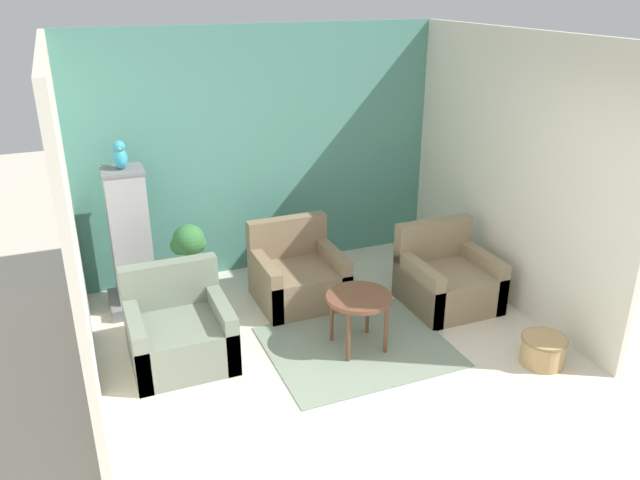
# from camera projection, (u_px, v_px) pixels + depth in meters

# --- Properties ---
(ground_plane) EXTENTS (20.00, 20.00, 0.00)m
(ground_plane) POSITION_uv_depth(u_px,v_px,m) (406.00, 440.00, 4.54)
(ground_plane) COLOR beige
(ground_plane) RESTS_ON ground
(wall_back_accent) EXTENTS (4.15, 0.06, 2.69)m
(wall_back_accent) POSITION_uv_depth(u_px,v_px,m) (262.00, 152.00, 6.86)
(wall_back_accent) COLOR #4C897A
(wall_back_accent) RESTS_ON ground_plane
(wall_left) EXTENTS (0.06, 3.30, 2.69)m
(wall_left) POSITION_uv_depth(u_px,v_px,m) (71.00, 230.00, 4.71)
(wall_left) COLOR beige
(wall_left) RESTS_ON ground_plane
(wall_right) EXTENTS (0.06, 3.30, 2.69)m
(wall_right) POSITION_uv_depth(u_px,v_px,m) (511.00, 172.00, 6.15)
(wall_right) COLOR beige
(wall_right) RESTS_ON ground_plane
(area_rug) EXTENTS (1.60, 1.35, 0.01)m
(area_rug) POSITION_uv_depth(u_px,v_px,m) (358.00, 346.00, 5.69)
(area_rug) COLOR gray
(area_rug) RESTS_ON ground_plane
(coffee_table) EXTENTS (0.59, 0.59, 0.53)m
(coffee_table) POSITION_uv_depth(u_px,v_px,m) (359.00, 302.00, 5.51)
(coffee_table) COLOR brown
(coffee_table) RESTS_ON ground_plane
(armchair_left) EXTENTS (0.85, 0.82, 0.81)m
(armchair_left) POSITION_uv_depth(u_px,v_px,m) (180.00, 333.00, 5.42)
(armchair_left) COLOR slate
(armchair_left) RESTS_ON ground_plane
(armchair_right) EXTENTS (0.85, 0.82, 0.81)m
(armchair_right) POSITION_uv_depth(u_px,v_px,m) (447.00, 280.00, 6.36)
(armchair_right) COLOR #8E7A5B
(armchair_right) RESTS_ON ground_plane
(armchair_middle) EXTENTS (0.85, 0.82, 0.81)m
(armchair_middle) POSITION_uv_depth(u_px,v_px,m) (297.00, 277.00, 6.43)
(armchair_middle) COLOR #7A664C
(armchair_middle) RESTS_ON ground_plane
(birdcage) EXTENTS (0.56, 0.56, 1.46)m
(birdcage) POSITION_uv_depth(u_px,v_px,m) (131.00, 246.00, 6.16)
(birdcage) COLOR slate
(birdcage) RESTS_ON ground_plane
(parrot) EXTENTS (0.13, 0.24, 0.28)m
(parrot) POSITION_uv_depth(u_px,v_px,m) (120.00, 156.00, 5.80)
(parrot) COLOR teal
(parrot) RESTS_ON birdcage
(potted_plant) EXTENTS (0.37, 0.33, 0.79)m
(potted_plant) POSITION_uv_depth(u_px,v_px,m) (189.00, 250.00, 6.45)
(potted_plant) COLOR brown
(potted_plant) RESTS_ON ground_plane
(wicker_basket) EXTENTS (0.39, 0.39, 0.25)m
(wicker_basket) POSITION_uv_depth(u_px,v_px,m) (543.00, 350.00, 5.40)
(wicker_basket) COLOR tan
(wicker_basket) RESTS_ON ground_plane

